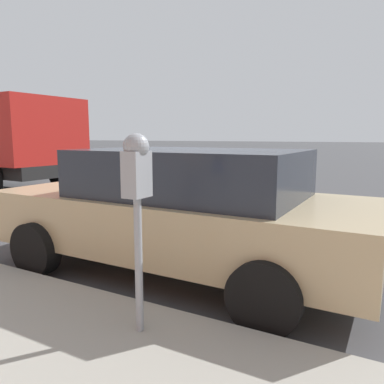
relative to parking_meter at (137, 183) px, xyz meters
name	(u,v)px	position (x,y,z in m)	size (l,w,h in m)	color
ground_plane	(193,245)	(2.64, 0.98, -1.30)	(220.00, 220.00, 0.00)	#424244
parking_meter	(137,183)	(0.00, 0.00, 0.00)	(0.21, 0.19, 1.52)	gray
car_tan	(181,208)	(1.57, 0.56, -0.51)	(2.09, 4.50, 1.48)	tan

